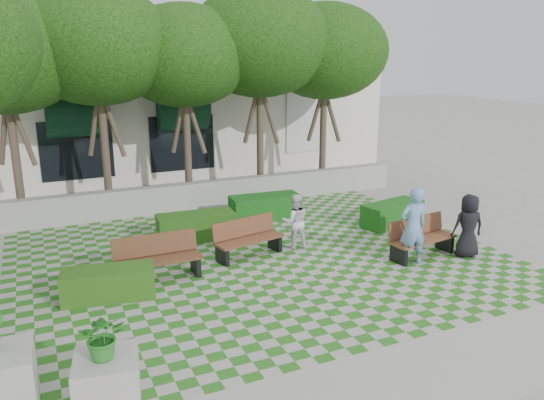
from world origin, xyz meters
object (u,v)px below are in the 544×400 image
hedge_midleft (196,227)px  hedge_west (108,283)px  person_dark (468,226)px  bench_mid (248,239)px  person_white (295,221)px  hedge_east (392,214)px  person_blue (413,226)px  bench_east (421,238)px  bench_west (157,259)px  hedge_midright (265,207)px  planter_front (107,373)px

hedge_midleft → hedge_west: (-2.78, -2.83, -0.04)m
person_dark → hedge_midleft: bearing=-19.2°
bench_mid → person_white: size_ratio=1.30×
bench_mid → hedge_east: bench_mid is taller
person_blue → person_white: 3.07m
hedge_midleft → person_white: 2.84m
person_dark → person_white: 4.43m
bench_east → bench_mid: bench_east is taller
bench_west → person_blue: bearing=-16.4°
hedge_midright → person_dark: size_ratio=1.32×
bench_west → person_dark: 7.77m
planter_front → person_dark: size_ratio=0.96×
hedge_east → planter_front: 10.67m
person_blue → planter_front: bearing=27.4°
bench_mid → person_blue: person_blue is taller
hedge_east → person_dark: person_dark is taller
planter_front → person_white: bearing=41.8°
hedge_west → planter_front: size_ratio=1.20×
bench_west → person_white: size_ratio=1.33×
planter_front → person_blue: bearing=19.7°
hedge_east → planter_front: (-9.14, -5.50, 0.29)m
hedge_west → planter_front: planter_front is taller
hedge_east → hedge_west: bearing=-169.3°
planter_front → hedge_west: bearing=82.0°
bench_west → hedge_midright: bench_west is taller
bench_west → person_blue: (5.91, -1.71, 0.48)m
bench_mid → hedge_midleft: size_ratio=0.90×
planter_front → person_blue: 8.11m
person_blue → person_dark: bearing=-178.0°
bench_east → person_white: 3.27m
hedge_west → hedge_midright: bearing=35.5°
bench_east → bench_west: 6.62m
bench_west → person_dark: (7.54, -1.87, 0.33)m
person_blue → person_white: (-2.10, 2.23, -0.24)m
hedge_midright → hedge_midleft: size_ratio=1.02×
bench_mid → person_dark: (5.10, -2.36, 0.36)m
hedge_west → person_white: size_ratio=1.28×
hedge_east → bench_east: bearing=-111.1°
planter_front → person_dark: person_dark is taller
bench_east → hedge_midright: 5.15m
bench_east → hedge_midright: (-2.35, 4.59, -0.10)m
bench_west → hedge_west: bench_west is taller
person_white → bench_east: bearing=159.2°
bench_mid → bench_east: bearing=-36.6°
planter_front → person_dark: bearing=15.5°
person_dark → planter_front: bearing=31.2°
bench_east → person_blue: (-0.58, -0.35, 0.50)m
bench_west → planter_front: (-1.72, -4.44, 0.14)m
bench_west → planter_front: size_ratio=1.24×
planter_front → bench_east: bearing=20.6°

